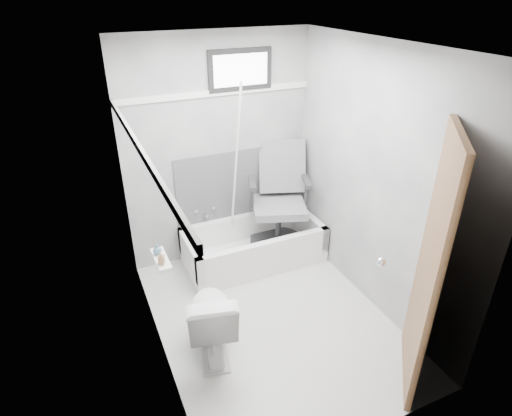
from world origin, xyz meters
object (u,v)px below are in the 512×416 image
bathtub (253,245)px  toilet (211,319)px  soap_bottle_a (161,258)px  soap_bottle_b (157,249)px  office_chair (279,200)px  door (491,285)px

bathtub → toilet: (-0.85, -1.06, 0.13)m
soap_bottle_a → soap_bottle_b: 0.14m
office_chair → toilet: 1.63m
toilet → soap_bottle_b: bearing=-24.4°
bathtub → soap_bottle_a: soap_bottle_a is taller
toilet → bathtub: bearing=-115.2°
soap_bottle_b → soap_bottle_a: bearing=-90.0°
bathtub → door: door is taller
bathtub → door: 2.46m
door → soap_bottle_b: door is taller
bathtub → office_chair: bearing=3.3°
bathtub → soap_bottle_a: (-1.17, -0.95, 0.76)m
bathtub → office_chair: (0.31, 0.02, 0.49)m
toilet → door: (1.60, -1.15, 0.66)m
door → soap_bottle_b: (-1.92, 1.40, -0.04)m
toilet → door: bearing=157.9°
soap_bottle_b → office_chair: bearing=29.3°
office_chair → soap_bottle_b: (-1.48, -0.83, 0.26)m
bathtub → toilet: size_ratio=2.14×
soap_bottle_b → door: bearing=-36.0°
office_chair → soap_bottle_b: bearing=-131.2°
toilet → soap_bottle_b: soap_bottle_b is taller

